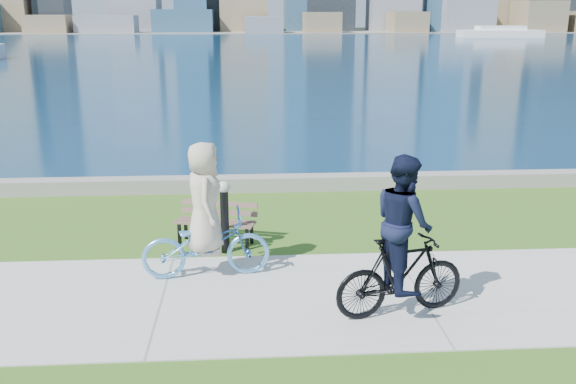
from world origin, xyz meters
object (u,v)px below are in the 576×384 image
at_px(cyclist_woman, 205,228).
at_px(cyclist_man, 402,250).
at_px(bollard_lamp, 224,212).
at_px(park_bench, 217,219).

height_order(cyclist_woman, cyclist_man, cyclist_man).
relative_size(bollard_lamp, cyclist_man, 0.57).
bearing_deg(bollard_lamp, park_bench, 108.51).
relative_size(bollard_lamp, cyclist_woman, 0.60).
relative_size(park_bench, cyclist_woman, 0.70).
distance_m(bollard_lamp, cyclist_woman, 1.15).
height_order(park_bench, cyclist_man, cyclist_man).
xyz_separation_m(bollard_lamp, cyclist_man, (2.59, -2.70, 0.24)).
bearing_deg(cyclist_man, bollard_lamp, 30.83).
height_order(bollard_lamp, cyclist_man, cyclist_man).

